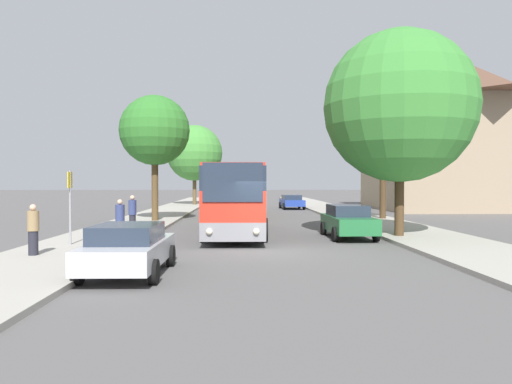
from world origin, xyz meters
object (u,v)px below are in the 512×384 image
(pedestrian_walking_back, at_px, (132,214))
(bus_stop_sign, at_px, (70,199))
(tree_left_far, at_px, (194,153))
(pedestrian_waiting_near, at_px, (33,230))
(parked_car_left_curb, at_px, (129,248))
(parked_car_right_far, at_px, (292,201))
(bus_middle, at_px, (234,191))
(tree_right_near, at_px, (383,138))
(parked_car_right_near, at_px, (348,221))
(pedestrian_waiting_far, at_px, (120,220))
(tree_right_mid, at_px, (400,106))
(bus_front, at_px, (236,198))
(tree_left_near, at_px, (155,131))

(pedestrian_walking_back, bearing_deg, bus_stop_sign, 63.44)
(tree_left_far, bearing_deg, pedestrian_waiting_near, -92.75)
(parked_car_left_curb, bearing_deg, parked_car_right_far, 77.48)
(parked_car_left_curb, bearing_deg, bus_middle, 84.87)
(bus_stop_sign, distance_m, tree_right_near, 20.55)
(parked_car_right_near, bearing_deg, pedestrian_waiting_far, 10.62)
(bus_middle, relative_size, tree_right_mid, 1.15)
(bus_middle, height_order, pedestrian_waiting_near, bus_middle)
(pedestrian_waiting_near, height_order, pedestrian_waiting_far, pedestrian_waiting_far)
(parked_car_right_far, distance_m, tree_right_near, 15.72)
(tree_right_near, bearing_deg, pedestrian_waiting_far, -139.87)
(parked_car_left_curb, xyz_separation_m, tree_left_far, (-1.85, 39.35, 4.84))
(bus_middle, distance_m, parked_car_right_near, 16.33)
(bus_middle, relative_size, parked_car_right_far, 2.38)
(parked_car_right_near, bearing_deg, pedestrian_waiting_near, 26.91)
(bus_middle, bearing_deg, pedestrian_waiting_far, -103.22)
(bus_front, xyz_separation_m, pedestrian_walking_back, (-4.75, -0.59, -0.70))
(tree_left_near, bearing_deg, parked_car_left_curb, -82.63)
(parked_car_right_far, distance_m, bus_stop_sign, 29.60)
(bus_stop_sign, bearing_deg, parked_car_left_curb, -58.30)
(pedestrian_walking_back, relative_size, tree_right_mid, 0.19)
(parked_car_left_curb, distance_m, tree_right_mid, 13.73)
(bus_stop_sign, bearing_deg, tree_right_near, 40.06)
(parked_car_right_near, xyz_separation_m, tree_left_far, (-9.58, 30.75, 4.80))
(tree_right_mid, bearing_deg, parked_car_right_far, 94.87)
(bus_stop_sign, bearing_deg, parked_car_right_far, 67.91)
(bus_front, bearing_deg, tree_right_near, 41.09)
(bus_stop_sign, relative_size, tree_left_far, 0.33)
(parked_car_right_far, height_order, pedestrian_waiting_far, pedestrian_waiting_far)
(pedestrian_walking_back, height_order, tree_left_far, tree_left_far)
(parked_car_right_far, bearing_deg, bus_stop_sign, 65.09)
(parked_car_right_far, relative_size, tree_right_mid, 0.48)
(tree_right_mid, bearing_deg, pedestrian_walking_back, 171.71)
(bus_front, xyz_separation_m, parked_car_left_curb, (-2.74, -10.45, -1.00))
(bus_middle, bearing_deg, tree_left_far, 106.54)
(tree_left_far, distance_m, tree_right_mid, 33.34)
(bus_stop_sign, relative_size, tree_right_mid, 0.31)
(bus_front, distance_m, tree_left_far, 29.51)
(tree_left_near, distance_m, tree_right_near, 14.42)
(bus_stop_sign, bearing_deg, tree_left_far, 87.43)
(parked_car_right_far, bearing_deg, bus_middle, 56.34)
(bus_middle, relative_size, parked_car_left_curb, 2.37)
(parked_car_right_far, bearing_deg, pedestrian_walking_back, 64.17)
(tree_right_near, height_order, tree_right_mid, tree_right_mid)
(tree_left_near, bearing_deg, pedestrian_waiting_far, -87.85)
(bus_front, distance_m, tree_right_mid, 8.51)
(pedestrian_waiting_near, bearing_deg, tree_right_mid, -141.75)
(bus_front, height_order, pedestrian_waiting_near, bus_front)
(tree_left_far, xyz_separation_m, tree_right_near, (13.98, -20.86, -0.24))
(parked_car_right_near, distance_m, pedestrian_waiting_far, 9.75)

